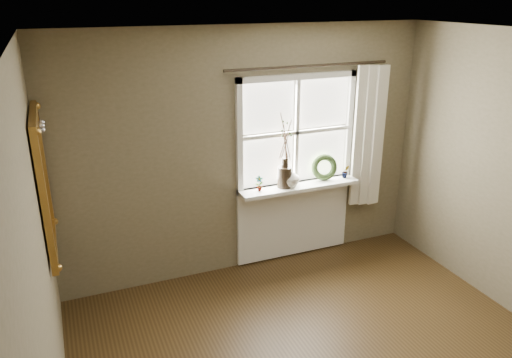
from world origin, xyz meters
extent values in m
plane|color=silver|center=(0.00, 0.00, 2.60)|extent=(4.50, 4.50, 0.00)
cube|color=#6B6146|center=(0.00, 2.30, 1.30)|extent=(4.00, 0.10, 2.60)
cube|color=#6B6146|center=(-2.05, 0.00, 1.30)|extent=(0.10, 4.50, 2.60)
cube|color=white|center=(0.55, 2.22, 0.89)|extent=(1.36, 0.06, 0.06)
cube|color=white|center=(0.55, 2.22, 2.07)|extent=(1.36, 0.06, 0.06)
cube|color=white|center=(-0.10, 2.22, 1.48)|extent=(0.06, 0.06, 1.24)
cube|color=white|center=(1.20, 2.22, 1.48)|extent=(0.06, 0.06, 1.24)
cube|color=white|center=(0.55, 2.22, 1.48)|extent=(1.24, 0.05, 0.04)
cube|color=white|center=(0.55, 2.22, 1.48)|extent=(0.04, 0.05, 1.12)
cube|color=white|center=(0.23, 2.25, 1.77)|extent=(0.59, 0.01, 0.53)
cube|color=white|center=(0.88, 2.25, 1.77)|extent=(0.59, 0.01, 0.53)
cube|color=white|center=(0.23, 2.25, 1.19)|extent=(0.59, 0.01, 0.53)
cube|color=white|center=(0.88, 2.25, 1.19)|extent=(0.59, 0.01, 0.53)
cube|color=white|center=(0.55, 2.12, 0.90)|extent=(1.36, 0.26, 0.04)
cube|color=white|center=(0.55, 2.23, 0.46)|extent=(1.36, 0.04, 0.88)
cylinder|color=black|center=(0.37, 2.12, 1.03)|extent=(0.19, 0.19, 0.23)
imported|color=beige|center=(0.43, 2.12, 1.03)|extent=(0.26, 0.26, 0.22)
torus|color=#293C1A|center=(0.88, 2.16, 1.03)|extent=(0.32, 0.20, 0.30)
imported|color=#293C1A|center=(0.08, 2.12, 1.00)|extent=(0.10, 0.07, 0.17)
imported|color=#293C1A|center=(1.13, 2.12, 0.99)|extent=(0.09, 0.08, 0.15)
cube|color=beige|center=(1.39, 2.13, 1.37)|extent=(0.36, 0.12, 1.59)
cylinder|color=black|center=(0.65, 2.17, 2.18)|extent=(1.84, 0.03, 0.03)
cube|color=white|center=(-1.97, 1.69, 1.46)|extent=(0.02, 0.80, 0.98)
cube|color=#AD7C33|center=(-1.96, 1.69, 1.99)|extent=(0.05, 0.97, 0.08)
cube|color=#AD7C33|center=(-1.96, 1.69, 0.92)|extent=(0.05, 0.97, 0.08)
cube|color=#AD7C33|center=(-1.96, 1.25, 1.46)|extent=(0.05, 0.08, 0.98)
cube|color=#AD7C33|center=(-1.96, 2.13, 1.46)|extent=(0.05, 0.08, 0.98)
sphere|color=silver|center=(-1.91, 1.66, 1.93)|extent=(0.04, 0.04, 0.04)
sphere|color=silver|center=(-1.91, 1.69, 1.89)|extent=(0.04, 0.04, 0.04)
sphere|color=silver|center=(-1.91, 1.72, 1.94)|extent=(0.04, 0.04, 0.04)
camera|label=1|loc=(-1.80, -2.37, 2.88)|focal=35.00mm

